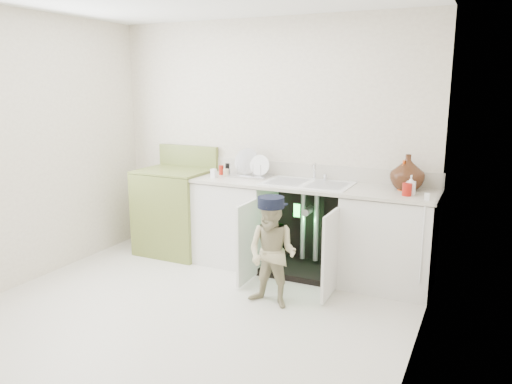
# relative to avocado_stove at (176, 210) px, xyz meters

# --- Properties ---
(ground) EXTENTS (3.50, 3.50, 0.00)m
(ground) POSITION_rel_avocado_stove_xyz_m (0.97, -1.18, -0.48)
(ground) COLOR beige
(ground) RESTS_ON ground
(room_shell) EXTENTS (6.00, 5.50, 1.26)m
(room_shell) POSITION_rel_avocado_stove_xyz_m (0.97, -1.18, 0.77)
(room_shell) COLOR silver
(room_shell) RESTS_ON ground
(counter_run) EXTENTS (2.44, 1.02, 1.22)m
(counter_run) POSITION_rel_avocado_stove_xyz_m (1.55, 0.03, -0.01)
(counter_run) COLOR white
(counter_run) RESTS_ON ground
(avocado_stove) EXTENTS (0.75, 0.65, 1.16)m
(avocado_stove) POSITION_rel_avocado_stove_xyz_m (0.00, 0.00, 0.00)
(avocado_stove) COLOR olive
(avocado_stove) RESTS_ON ground
(repair_worker) EXTENTS (0.48, 0.70, 0.94)m
(repair_worker) POSITION_rel_avocado_stove_xyz_m (1.53, -0.82, -0.00)
(repair_worker) COLOR #BCB387
(repair_worker) RESTS_ON ground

